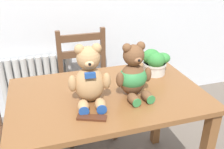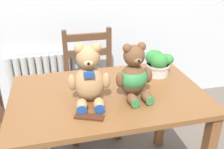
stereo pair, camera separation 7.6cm
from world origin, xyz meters
name	(u,v)px [view 2 (the right image)]	position (x,y,z in m)	size (l,w,h in m)	color
radiator	(46,88)	(-0.41, 1.40, 0.28)	(0.68, 0.10, 0.63)	beige
dining_table	(108,110)	(0.00, 0.36, 0.62)	(1.13, 0.72, 0.74)	brown
wooden_chair_behind	(91,85)	(0.00, 1.05, 0.45)	(0.43, 0.40, 0.91)	brown
teddy_bear_left	(89,78)	(-0.12, 0.30, 0.88)	(0.23, 0.24, 0.33)	tan
teddy_bear_right	(134,75)	(0.14, 0.30, 0.87)	(0.22, 0.23, 0.31)	brown
potted_plant	(158,63)	(0.38, 0.52, 0.83)	(0.19, 0.17, 0.18)	beige
chocolate_bar	(89,117)	(-0.15, 0.14, 0.75)	(0.15, 0.05, 0.01)	#472314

